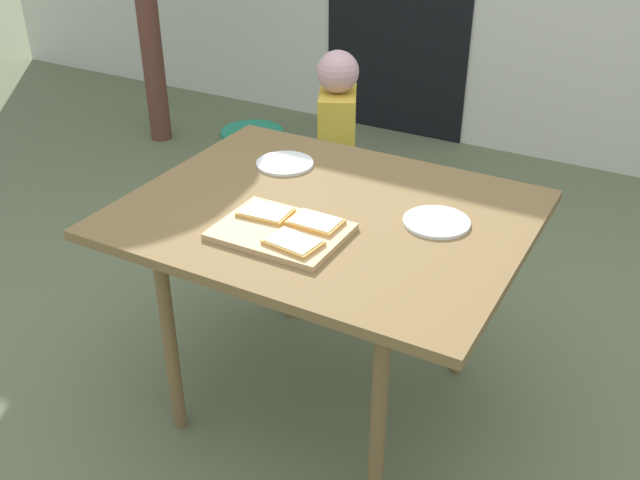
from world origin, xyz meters
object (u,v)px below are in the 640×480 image
at_px(garden_hose_coil, 252,132).
at_px(pizza_slice_far_right, 315,222).
at_px(cutting_board, 281,231).
at_px(dining_table, 326,229).
at_px(child_left, 337,153).
at_px(plate_white_left, 285,163).
at_px(pizza_slice_far_left, 265,212).
at_px(plate_white_right, 436,222).
at_px(pizza_slice_near_right, 293,242).

bearing_deg(garden_hose_coil, pizza_slice_far_right, -51.81).
xyz_separation_m(cutting_board, garden_hose_coil, (-1.49, 2.05, -0.71)).
height_order(dining_table, child_left, child_left).
relative_size(pizza_slice_far_right, garden_hose_coil, 0.37).
xyz_separation_m(dining_table, plate_white_left, (-0.27, 0.21, 0.07)).
xyz_separation_m(cutting_board, plate_white_left, (-0.23, 0.40, -0.00)).
distance_m(dining_table, child_left, 0.82).
distance_m(pizza_slice_far_left, plate_white_left, 0.38).
relative_size(pizza_slice_far_right, pizza_slice_far_left, 0.96).
bearing_deg(plate_white_right, pizza_slice_far_left, -153.66).
bearing_deg(plate_white_left, pizza_slice_far_left, -66.95).
distance_m(dining_table, cutting_board, 0.20).
bearing_deg(cutting_board, pizza_slice_near_right, -37.97).
bearing_deg(pizza_slice_far_right, cutting_board, -135.50).
bearing_deg(pizza_slice_far_right, plate_white_left, 132.12).
height_order(dining_table, pizza_slice_far_left, pizza_slice_far_left).
distance_m(pizza_slice_near_right, plate_white_right, 0.42).
bearing_deg(pizza_slice_far_right, garden_hose_coil, 128.19).
relative_size(pizza_slice_near_right, child_left, 0.16).
xyz_separation_m(pizza_slice_far_left, child_left, (-0.23, 0.87, -0.20)).
xyz_separation_m(pizza_slice_far_right, pizza_slice_near_right, (0.00, -0.12, 0.00)).
bearing_deg(child_left, pizza_slice_far_left, -75.34).
height_order(dining_table, pizza_slice_near_right, pizza_slice_near_right).
bearing_deg(pizza_slice_far_left, garden_hose_coil, 125.14).
xyz_separation_m(pizza_slice_far_right, pizza_slice_far_left, (-0.15, -0.02, 0.00)).
bearing_deg(pizza_slice_far_right, pizza_slice_far_left, -172.94).
bearing_deg(pizza_slice_far_right, dining_table, 104.81).
bearing_deg(pizza_slice_near_right, dining_table, 98.12).
distance_m(pizza_slice_far_left, child_left, 0.92).
bearing_deg(child_left, pizza_slice_near_right, -68.65).
height_order(pizza_slice_near_right, plate_white_right, pizza_slice_near_right).
height_order(pizza_slice_near_right, garden_hose_coil, pizza_slice_near_right).
height_order(cutting_board, plate_white_right, cutting_board).
relative_size(pizza_slice_far_left, plate_white_right, 0.79).
distance_m(plate_white_left, plate_white_right, 0.60).
relative_size(pizza_slice_near_right, garden_hose_coil, 0.40).
xyz_separation_m(plate_white_left, child_left, (-0.08, 0.52, -0.18)).
relative_size(plate_white_left, plate_white_right, 1.00).
bearing_deg(pizza_slice_near_right, cutting_board, 142.03).
distance_m(plate_white_left, garden_hose_coil, 2.19).
relative_size(cutting_board, garden_hose_coil, 0.89).
bearing_deg(garden_hose_coil, pizza_slice_far_left, -54.86).
xyz_separation_m(child_left, garden_hose_coil, (-1.18, 1.13, -0.53)).
xyz_separation_m(dining_table, plate_white_right, (0.31, 0.08, 0.07)).
bearing_deg(plate_white_left, cutting_board, -60.02).
relative_size(pizza_slice_near_right, plate_white_left, 0.81).
relative_size(cutting_board, child_left, 0.36).
relative_size(cutting_board, pizza_slice_far_left, 2.31).
bearing_deg(garden_hose_coil, pizza_slice_near_right, -53.44).
distance_m(cutting_board, pizza_slice_far_right, 0.10).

